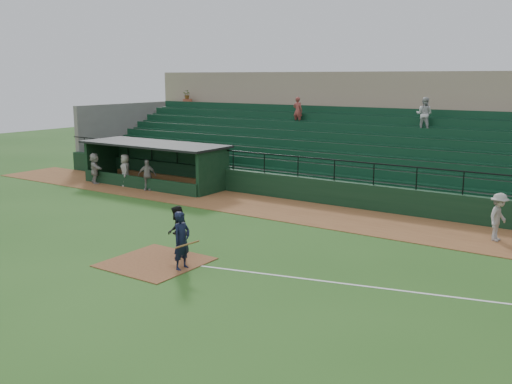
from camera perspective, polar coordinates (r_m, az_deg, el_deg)
The scene contains 12 objects.
ground at distance 20.19m, azimuth -8.03°, elevation -6.24°, with size 90.00×90.00×0.00m, color #28541B.
warning_track at distance 26.43m, azimuth 3.65°, elevation -1.87°, with size 40.00×4.00×0.03m, color brown.
home_plate_dirt at distance 19.50m, azimuth -10.01°, elevation -6.91°, with size 3.00×3.00×0.03m, color brown.
foul_line at distance 17.30m, azimuth 15.28°, elevation -9.60°, with size 18.00×0.09×0.01m, color white.
stadium_structure at distance 33.51m, azimuth 11.09°, elevation 4.74°, with size 38.00×13.08×6.40m.
dugout at distance 33.23m, azimuth -9.57°, elevation 3.05°, with size 8.90×3.20×2.42m.
batter_at_plate at distance 18.44m, azimuth -7.41°, elevation -4.85°, with size 1.03×0.72×1.91m.
umpire at distance 19.71m, azimuth -7.90°, elevation -3.96°, with size 0.87×0.68×1.80m, color black.
runner at distance 23.21m, azimuth 23.03°, elevation -2.31°, with size 1.18×0.68×1.83m, color #9F9A95.
dugout_player_a at distance 31.45m, azimuth -10.82°, elevation 1.67°, with size 0.98×0.41×1.67m, color gray.
dugout_player_b at distance 32.97m, azimuth -12.90°, elevation 2.14°, with size 0.88×0.57×1.80m, color #A29D97.
dugout_player_c at distance 34.20m, azimuth -15.80°, elevation 2.30°, with size 1.63×0.52×1.76m, color #ACA7A1.
Camera 1 is at (13.00, -14.20, 6.10)m, focal length 40.11 mm.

